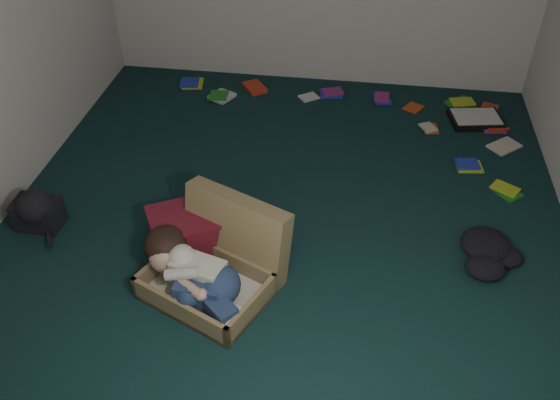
# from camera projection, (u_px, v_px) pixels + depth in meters

# --- Properties ---
(floor) EXTENTS (4.50, 4.50, 0.00)m
(floor) POSITION_uv_depth(u_px,v_px,m) (283.00, 225.00, 4.21)
(floor) COLOR #0E2929
(floor) RESTS_ON ground
(suitcase) EXTENTS (0.96, 0.95, 0.54)m
(suitcase) POSITION_uv_depth(u_px,v_px,m) (219.00, 263.00, 3.69)
(suitcase) COLOR olive
(suitcase) RESTS_ON floor
(person) EXTENTS (0.69, 0.60, 0.33)m
(person) POSITION_uv_depth(u_px,v_px,m) (193.00, 273.00, 3.56)
(person) COLOR beige
(person) RESTS_ON suitcase
(maroon_bin) EXTENTS (0.60, 0.57, 0.33)m
(maroon_bin) POSITION_uv_depth(u_px,v_px,m) (189.00, 234.00, 3.89)
(maroon_bin) COLOR maroon
(maroon_bin) RESTS_ON floor
(backpack) EXTENTS (0.39, 0.31, 0.23)m
(backpack) POSITION_uv_depth(u_px,v_px,m) (38.00, 212.00, 4.14)
(backpack) COLOR black
(backpack) RESTS_ON floor
(clothing_pile) EXTENTS (0.52, 0.47, 0.14)m
(clothing_pile) POSITION_uv_depth(u_px,v_px,m) (497.00, 257.00, 3.86)
(clothing_pile) COLOR black
(clothing_pile) RESTS_ON floor
(paper_tray) EXTENTS (0.50, 0.41, 0.06)m
(paper_tray) POSITION_uv_depth(u_px,v_px,m) (476.00, 119.00, 5.28)
(paper_tray) COLOR black
(paper_tray) RESTS_ON floor
(book_scatter) EXTENTS (3.08, 1.58, 0.02)m
(book_scatter) POSITION_uv_depth(u_px,v_px,m) (384.00, 115.00, 5.37)
(book_scatter) COLOR #B4CF24
(book_scatter) RESTS_ON floor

